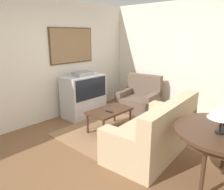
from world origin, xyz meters
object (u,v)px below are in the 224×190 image
Objects in this scene: couch at (155,133)px; console_table at (224,135)px; armchair at (139,100)px; tv at (84,95)px; table_lamp at (223,112)px; coffee_table at (110,112)px.

console_table is (-0.17, -1.08, 0.39)m from couch.
tv is at bearing -132.88° from armchair.
couch is 5.29× the size of table_lamp.
tv reaches higher than couch.
coffee_table is 2.32m from table_lamp.
tv reaches higher than armchair.
coffee_table is at bearing -102.21° from tv.
table_lamp is at bearing -100.20° from coffee_table.
tv reaches higher than coffee_table.
tv is 1.04× the size of armchair.
armchair is 1.44m from coffee_table.
coffee_table is (-0.23, -1.06, -0.11)m from tv.
tv is 1.19× the size of coffee_table.
tv is at bearing 79.14° from table_lamp.
console_table is at bearing 76.53° from couch.
coffee_table is 2.55× the size of table_lamp.
table_lamp is at bearing 69.18° from couch.
armchair reaches higher than coffee_table.
tv is at bearing -102.70° from couch.
couch reaches higher than armchair.
table_lamp reaches higher than coffee_table.
console_table is (-1.67, -2.47, 0.42)m from armchair.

